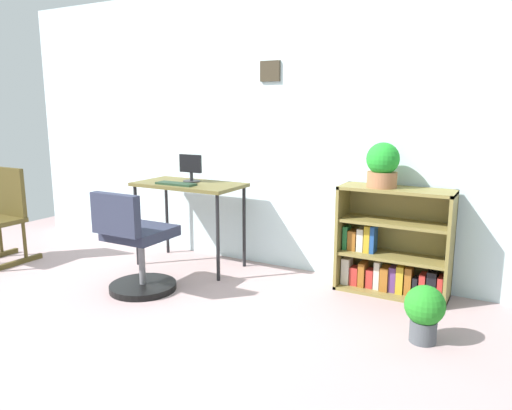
{
  "coord_description": "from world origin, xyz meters",
  "views": [
    {
      "loc": [
        2.27,
        -1.71,
        1.41
      ],
      "look_at": [
        0.55,
        1.38,
        0.7
      ],
      "focal_mm": 34.36,
      "sensor_mm": 36.0,
      "label": 1
    }
  ],
  "objects_px": {
    "monitor": "(191,168)",
    "office_chair": "(136,249)",
    "keyboard": "(176,184)",
    "rocking_chair": "(1,215)",
    "potted_plant_floor": "(424,310)",
    "desk": "(189,191)",
    "bookshelf_low": "(392,248)",
    "potted_plant_on_shelf": "(383,165)"
  },
  "relations": [
    {
      "from": "office_chair",
      "to": "desk",
      "type": "bearing_deg",
      "value": 92.6
    },
    {
      "from": "monitor",
      "to": "keyboard",
      "type": "xyz_separation_m",
      "value": [
        -0.02,
        -0.2,
        -0.11
      ]
    },
    {
      "from": "monitor",
      "to": "rocking_chair",
      "type": "bearing_deg",
      "value": -152.4
    },
    {
      "from": "bookshelf_low",
      "to": "keyboard",
      "type": "bearing_deg",
      "value": -168.31
    },
    {
      "from": "office_chair",
      "to": "potted_plant_floor",
      "type": "distance_m",
      "value": 2.11
    },
    {
      "from": "potted_plant_on_shelf",
      "to": "monitor",
      "type": "bearing_deg",
      "value": -175.84
    },
    {
      "from": "keyboard",
      "to": "potted_plant_on_shelf",
      "type": "relative_size",
      "value": 1.09
    },
    {
      "from": "monitor",
      "to": "potted_plant_on_shelf",
      "type": "xyz_separation_m",
      "value": [
        1.67,
        0.12,
        0.11
      ]
    },
    {
      "from": "office_chair",
      "to": "potted_plant_on_shelf",
      "type": "relative_size",
      "value": 2.4
    },
    {
      "from": "office_chair",
      "to": "potted_plant_on_shelf",
      "type": "xyz_separation_m",
      "value": [
        1.62,
        0.91,
        0.64
      ]
    },
    {
      "from": "office_chair",
      "to": "bookshelf_low",
      "type": "height_order",
      "value": "bookshelf_low"
    },
    {
      "from": "office_chair",
      "to": "rocking_chair",
      "type": "xyz_separation_m",
      "value": [
        -1.61,
        -0.02,
        0.09
      ]
    },
    {
      "from": "desk",
      "to": "rocking_chair",
      "type": "xyz_separation_m",
      "value": [
        -1.57,
        -0.75,
        -0.24
      ]
    },
    {
      "from": "keyboard",
      "to": "monitor",
      "type": "bearing_deg",
      "value": 85.55
    },
    {
      "from": "monitor",
      "to": "potted_plant_floor",
      "type": "bearing_deg",
      "value": -14.8
    },
    {
      "from": "desk",
      "to": "keyboard",
      "type": "xyz_separation_m",
      "value": [
        -0.03,
        -0.14,
        0.08
      ]
    },
    {
      "from": "monitor",
      "to": "rocking_chair",
      "type": "xyz_separation_m",
      "value": [
        -1.55,
        -0.81,
        -0.44
      ]
    },
    {
      "from": "desk",
      "to": "keyboard",
      "type": "distance_m",
      "value": 0.16
    },
    {
      "from": "office_chair",
      "to": "rocking_chair",
      "type": "relative_size",
      "value": 0.93
    },
    {
      "from": "monitor",
      "to": "office_chair",
      "type": "xyz_separation_m",
      "value": [
        0.05,
        -0.79,
        -0.53
      ]
    },
    {
      "from": "monitor",
      "to": "desk",
      "type": "bearing_deg",
      "value": -71.63
    },
    {
      "from": "monitor",
      "to": "office_chair",
      "type": "relative_size",
      "value": 0.3
    },
    {
      "from": "bookshelf_low",
      "to": "potted_plant_floor",
      "type": "relative_size",
      "value": 2.33
    },
    {
      "from": "keyboard",
      "to": "bookshelf_low",
      "type": "height_order",
      "value": "bookshelf_low"
    },
    {
      "from": "potted_plant_floor",
      "to": "potted_plant_on_shelf",
      "type": "bearing_deg",
      "value": 124.69
    },
    {
      "from": "office_chair",
      "to": "bookshelf_low",
      "type": "xyz_separation_m",
      "value": [
        1.71,
        0.96,
        0.01
      ]
    },
    {
      "from": "desk",
      "to": "office_chair",
      "type": "xyz_separation_m",
      "value": [
        0.03,
        -0.73,
        -0.34
      ]
    },
    {
      "from": "keyboard",
      "to": "potted_plant_on_shelf",
      "type": "distance_m",
      "value": 1.73
    },
    {
      "from": "desk",
      "to": "rocking_chair",
      "type": "distance_m",
      "value": 1.76
    },
    {
      "from": "office_chair",
      "to": "rocking_chair",
      "type": "height_order",
      "value": "rocking_chair"
    },
    {
      "from": "rocking_chair",
      "to": "monitor",
      "type": "bearing_deg",
      "value": 27.6
    },
    {
      "from": "monitor",
      "to": "potted_plant_on_shelf",
      "type": "relative_size",
      "value": 0.73
    },
    {
      "from": "office_chair",
      "to": "potted_plant_on_shelf",
      "type": "bearing_deg",
      "value": 29.44
    },
    {
      "from": "monitor",
      "to": "potted_plant_floor",
      "type": "relative_size",
      "value": 0.68
    },
    {
      "from": "keyboard",
      "to": "rocking_chair",
      "type": "relative_size",
      "value": 0.42
    },
    {
      "from": "desk",
      "to": "keyboard",
      "type": "height_order",
      "value": "keyboard"
    },
    {
      "from": "monitor",
      "to": "bookshelf_low",
      "type": "distance_m",
      "value": 1.85
    },
    {
      "from": "desk",
      "to": "potted_plant_floor",
      "type": "xyz_separation_m",
      "value": [
        2.13,
        -0.51,
        -0.48
      ]
    },
    {
      "from": "office_chair",
      "to": "rocking_chair",
      "type": "bearing_deg",
      "value": -179.27
    },
    {
      "from": "office_chair",
      "to": "potted_plant_floor",
      "type": "height_order",
      "value": "office_chair"
    },
    {
      "from": "keyboard",
      "to": "potted_plant_floor",
      "type": "bearing_deg",
      "value": -9.74
    },
    {
      "from": "bookshelf_low",
      "to": "office_chair",
      "type": "bearing_deg",
      "value": -150.59
    }
  ]
}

